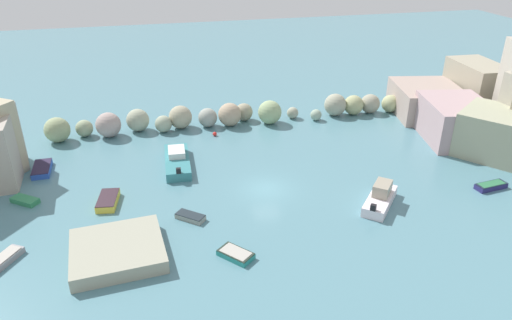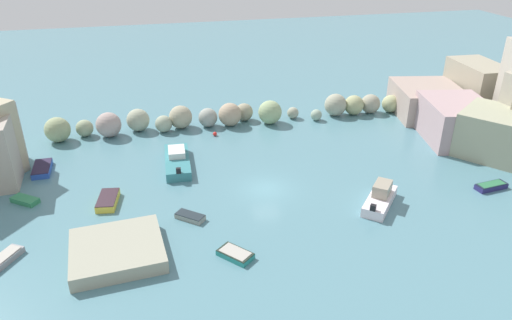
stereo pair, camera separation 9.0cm
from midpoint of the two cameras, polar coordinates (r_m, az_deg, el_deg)
The scene contains 14 objects.
cove_water at distance 42.95m, azimuth 1.28°, elevation -3.48°, with size 160.00×160.00×0.00m, color slate.
cliff_headland_right at distance 59.69m, azimuth 28.06°, elevation 5.34°, with size 21.29×22.66×10.57m.
rock_breakwater at distance 56.10m, azimuth -3.17°, elevation 5.37°, with size 44.66×4.06×2.77m.
stone_dock at distance 36.02m, azimuth -16.12°, elevation -10.29°, with size 6.40×6.06×1.05m, color #9E9D89.
channel_buoy at distance 53.61m, azimuth -4.87°, elevation 3.11°, with size 0.47×0.47×0.47m, color red.
moored_boat_0 at distance 38.62m, azimuth -27.72°, elevation -10.35°, with size 2.42×2.98×0.53m.
moored_boat_1 at distance 41.66m, azimuth 14.63°, elevation -4.39°, with size 4.64×4.99×1.90m.
moored_boat_2 at distance 34.81m, azimuth -2.40°, elevation -11.12°, with size 2.68×2.80×0.45m.
moored_boat_3 at distance 47.78m, azimuth 26.25°, elevation -2.79°, with size 3.04×1.39×0.52m.
moored_boat_4 at distance 47.34m, azimuth -9.29°, elevation -0.06°, with size 2.64×6.83×1.50m.
moored_boat_5 at distance 45.36m, azimuth -25.74°, elevation -4.33°, with size 2.55×2.28×0.43m.
moored_boat_6 at distance 42.55m, azimuth -17.16°, elevation -4.60°, with size 1.97×3.34×0.65m.
moored_boat_7 at distance 50.12m, azimuth -24.05°, elevation -0.94°, with size 1.67×3.46×0.58m.
moored_boat_8 at distance 39.07m, azimuth -7.78°, elevation -6.70°, with size 2.46×2.31×0.46m.
Camera 2 is at (-9.57, -35.91, 21.53)m, focal length 33.61 mm.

